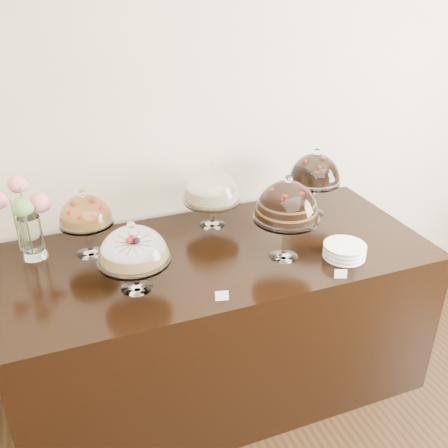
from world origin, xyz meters
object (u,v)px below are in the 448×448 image
object	(u,v)px
cake_stand_cheesecake	(212,188)
flower_vase	(25,216)
cake_stand_fruit_tart	(85,213)
cake_stand_sugar_sponge	(133,248)
plate_stack	(344,251)
display_counter	(221,319)
cake_stand_dark_choco	(315,171)
cake_stand_choco_layer	(287,204)

from	to	relation	value
cake_stand_cheesecake	flower_vase	world-z (taller)	flower_vase
cake_stand_fruit_tart	cake_stand_sugar_sponge	bearing A→B (deg)	-68.53
cake_stand_sugar_sponge	cake_stand_fruit_tart	world-z (taller)	cake_stand_fruit_tart
plate_stack	cake_stand_cheesecake	bearing A→B (deg)	130.80
cake_stand_fruit_tart	display_counter	bearing A→B (deg)	-18.70
display_counter	cake_stand_dark_choco	distance (m)	1.01
cake_stand_choco_layer	cake_stand_cheesecake	bearing A→B (deg)	115.55
cake_stand_choco_layer	plate_stack	bearing A→B (deg)	-22.94
cake_stand_choco_layer	cake_stand_sugar_sponge	bearing A→B (deg)	-179.28
flower_vase	plate_stack	xyz separation A→B (m)	(1.49, -0.58, -0.19)
cake_stand_cheesecake	flower_vase	bearing A→B (deg)	-179.85
cake_stand_sugar_sponge	cake_stand_dark_choco	distance (m)	1.23
display_counter	cake_stand_fruit_tart	size ratio (longest dim) A/B	6.13
display_counter	cake_stand_cheesecake	distance (m)	0.74
plate_stack	flower_vase	bearing A→B (deg)	158.56
cake_stand_sugar_sponge	cake_stand_choco_layer	distance (m)	0.77
cake_stand_cheesecake	display_counter	bearing A→B (deg)	-101.34
cake_stand_cheesecake	cake_stand_dark_choco	xyz separation A→B (m)	(0.62, -0.07, 0.04)
cake_stand_sugar_sponge	plate_stack	size ratio (longest dim) A/B	1.66
cake_stand_sugar_sponge	cake_stand_dark_choco	xyz separation A→B (m)	(1.16, 0.41, 0.05)
cake_stand_cheesecake	cake_stand_sugar_sponge	bearing A→B (deg)	-138.73
cake_stand_dark_choco	plate_stack	xyz separation A→B (m)	(-0.11, -0.52, -0.23)
cake_stand_fruit_tart	flower_vase	size ratio (longest dim) A/B	0.88
cake_stand_choco_layer	plate_stack	world-z (taller)	cake_stand_choco_layer
cake_stand_choco_layer	cake_stand_cheesecake	size ratio (longest dim) A/B	1.20
cake_stand_cheesecake	plate_stack	world-z (taller)	cake_stand_cheesecake
cake_stand_fruit_tart	cake_stand_choco_layer	bearing A→B (deg)	-22.91
plate_stack	display_counter	bearing A→B (deg)	152.60
cake_stand_sugar_sponge	plate_stack	xyz separation A→B (m)	(1.05, -0.11, -0.18)
display_counter	flower_vase	bearing A→B (deg)	162.48
cake_stand_cheesecake	cake_stand_choco_layer	bearing A→B (deg)	-64.45
cake_stand_sugar_sponge	cake_stand_fruit_tart	size ratio (longest dim) A/B	0.96
cake_stand_choco_layer	cake_stand_dark_choco	distance (m)	0.56
cake_stand_cheesecake	plate_stack	size ratio (longest dim) A/B	1.80
cake_stand_choco_layer	cake_stand_fruit_tart	size ratio (longest dim) A/B	1.25
cake_stand_sugar_sponge	flower_vase	size ratio (longest dim) A/B	0.85
cake_stand_choco_layer	cake_stand_dark_choco	xyz separation A→B (m)	(0.39, 0.40, -0.03)
cake_stand_sugar_sponge	cake_stand_choco_layer	world-z (taller)	cake_stand_choco_layer
display_counter	plate_stack	bearing A→B (deg)	-27.40
cake_stand_choco_layer	cake_stand_fruit_tart	world-z (taller)	cake_stand_choco_layer
display_counter	cake_stand_dark_choco	bearing A→B (deg)	18.56
display_counter	cake_stand_fruit_tart	distance (m)	0.96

